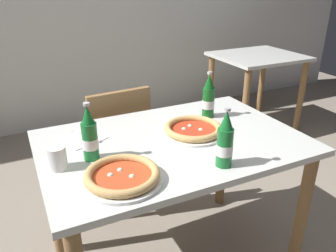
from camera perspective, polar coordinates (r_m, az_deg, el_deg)
name	(u,v)px	position (r m, az deg, el deg)	size (l,w,h in m)	color
dining_table_main	(173,161)	(1.62, 0.78, -5.98)	(1.20, 0.80, 0.75)	silver
chair_behind_table	(115,142)	(2.16, -8.92, -2.73)	(0.43, 0.43, 0.85)	olive
dining_table_background	(257,71)	(3.47, 14.80, 9.04)	(0.80, 0.70, 0.75)	silver
pizza_margherita_near	(193,130)	(1.62, 4.28, -0.61)	(0.30, 0.30, 0.04)	white
pizza_marinara_far	(122,176)	(1.26, -7.78, -8.40)	(0.30, 0.30, 0.04)	white
beer_bottle_left	(90,136)	(1.40, -13.14, -1.67)	(0.07, 0.07, 0.25)	#196B2D
beer_bottle_center	(208,98)	(1.80, 6.87, 4.69)	(0.07, 0.07, 0.25)	#14591E
beer_bottle_right	(225,142)	(1.33, 9.63, -2.70)	(0.07, 0.07, 0.25)	#196B2D
napkin_with_cutlery	(82,138)	(1.63, -14.39, -1.92)	(0.23, 0.23, 0.01)	white
paper_cup	(57,158)	(1.38, -18.24, -5.17)	(0.07, 0.07, 0.10)	white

